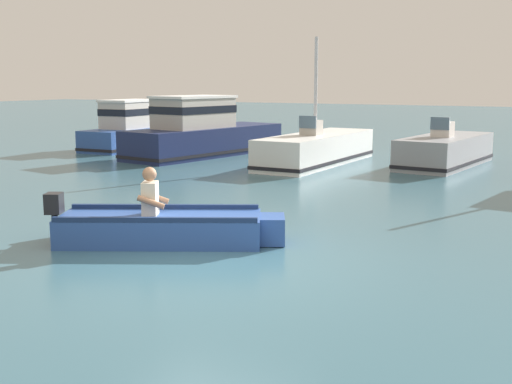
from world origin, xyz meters
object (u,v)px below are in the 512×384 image
moored_boat_navy (202,133)px  moored_boat_grey (445,151)px  moored_boat_white (317,150)px  moored_boat_blue (136,130)px  rowboat_with_person (165,227)px

moored_boat_navy → moored_boat_grey: (7.79, 1.11, -0.33)m
moored_boat_navy → moored_boat_white: (4.26, -0.29, -0.31)m
moored_boat_white → moored_boat_grey: size_ratio=1.21×
moored_boat_blue → moored_boat_grey: 11.35m
rowboat_with_person → moored_boat_navy: 12.04m
moored_boat_grey → moored_boat_white: bearing=-158.3°
moored_boat_blue → moored_boat_grey: bearing=0.5°
moored_boat_navy → moored_boat_grey: 7.87m
moored_boat_grey → moored_boat_blue: bearing=-179.5°
moored_boat_navy → moored_boat_grey: moored_boat_navy is taller
rowboat_with_person → moored_boat_white: size_ratio=0.62×
moored_boat_white → moored_boat_blue: bearing=170.6°
moored_boat_white → rowboat_with_person: bearing=-80.6°
rowboat_with_person → moored_boat_grey: size_ratio=0.75×
moored_boat_blue → moored_boat_navy: 3.70m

